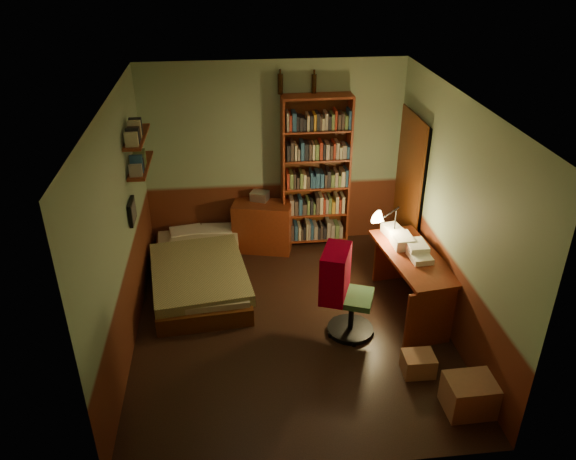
{
  "coord_description": "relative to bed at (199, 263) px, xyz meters",
  "views": [
    {
      "loc": [
        -0.6,
        -5.18,
        4.04
      ],
      "look_at": [
        0.0,
        0.25,
        1.1
      ],
      "focal_mm": 35.0,
      "sensor_mm": 36.0,
      "label": 1
    }
  ],
  "objects": [
    {
      "name": "ceiling",
      "position": [
        1.05,
        -0.97,
        2.31
      ],
      "size": [
        3.5,
        4.0,
        0.02
      ],
      "primitive_type": "cube",
      "color": "silver",
      "rests_on": "wall_back"
    },
    {
      "name": "wall_front",
      "position": [
        1.05,
        -2.98,
        1.0
      ],
      "size": [
        3.5,
        0.02,
        2.6
      ],
      "primitive_type": "cube",
      "color": "gray",
      "rests_on": "ground"
    },
    {
      "name": "doorway",
      "position": [
        2.77,
        0.33,
        0.7
      ],
      "size": [
        0.06,
        0.9,
        2.0
      ],
      "primitive_type": "cube",
      "color": "black",
      "rests_on": "ground"
    },
    {
      "name": "red_jacket",
      "position": [
        1.87,
        -0.97,
        1.1
      ],
      "size": [
        0.33,
        0.52,
        0.58
      ],
      "primitive_type": "cube",
      "rotation": [
        0.0,
        0.0,
        -0.14
      ],
      "color": "#A0001D",
      "rests_on": "office_chair"
    },
    {
      "name": "mini_stereo",
      "position": [
        0.84,
        0.92,
        0.48
      ],
      "size": [
        0.29,
        0.26,
        0.13
      ],
      "primitive_type": "cube",
      "rotation": [
        0.0,
        0.0,
        -0.42
      ],
      "color": "#B2B2B7",
      "rests_on": "dresser"
    },
    {
      "name": "paper_stack",
      "position": [
        2.38,
        -0.32,
        0.5
      ],
      "size": [
        0.25,
        0.3,
        0.11
      ],
      "primitive_type": "cube",
      "rotation": [
        0.0,
        0.0,
        0.21
      ],
      "color": "silver",
      "rests_on": "desk"
    },
    {
      "name": "dresser",
      "position": [
        0.86,
        0.79,
        0.06
      ],
      "size": [
        0.87,
        0.57,
        0.71
      ],
      "primitive_type": "cube",
      "rotation": [
        0.0,
        0.0,
        -0.23
      ],
      "color": "maroon",
      "rests_on": "ground"
    },
    {
      "name": "wall_right",
      "position": [
        2.81,
        -0.97,
        1.0
      ],
      "size": [
        0.02,
        4.0,
        2.6
      ],
      "primitive_type": "cube",
      "color": "gray",
      "rests_on": "ground"
    },
    {
      "name": "bed",
      "position": [
        0.0,
        0.0,
        0.0
      ],
      "size": [
        1.25,
        2.1,
        0.6
      ],
      "primitive_type": "cube",
      "rotation": [
        0.0,
        0.0,
        0.09
      ],
      "color": "olive",
      "rests_on": "ground"
    },
    {
      "name": "bookshelf",
      "position": [
        1.61,
        0.88,
        0.78
      ],
      "size": [
        0.93,
        0.3,
        2.17
      ],
      "primitive_type": "cube",
      "rotation": [
        0.0,
        0.0,
        0.02
      ],
      "color": "maroon",
      "rests_on": "ground"
    },
    {
      "name": "desk",
      "position": [
        2.49,
        -0.83,
        0.07
      ],
      "size": [
        0.75,
        1.45,
        0.74
      ],
      "primitive_type": "cube",
      "rotation": [
        0.0,
        0.0,
        0.13
      ],
      "color": "maroon",
      "rests_on": "ground"
    },
    {
      "name": "framed_picture",
      "position": [
        -0.67,
        -0.37,
        0.95
      ],
      "size": [
        0.04,
        0.32,
        0.26
      ],
      "primitive_type": "cube",
      "color": "black",
      "rests_on": "wall_left"
    },
    {
      "name": "wall_shelf_lower",
      "position": [
        -0.59,
        0.13,
        1.3
      ],
      "size": [
        0.2,
        0.9,
        0.03
      ],
      "primitive_type": "cube",
      "color": "maroon",
      "rests_on": "wall_left"
    },
    {
      "name": "floor",
      "position": [
        1.05,
        -0.97,
        -0.31
      ],
      "size": [
        3.5,
        4.0,
        0.02
      ],
      "primitive_type": "cube",
      "color": "black",
      "rests_on": "ground"
    },
    {
      "name": "bottle_left",
      "position": [
        1.14,
        0.99,
        2.0
      ],
      "size": [
        0.07,
        0.07,
        0.26
      ],
      "primitive_type": "cylinder",
      "rotation": [
        0.0,
        0.0,
        -0.1
      ],
      "color": "black",
      "rests_on": "bookshelf"
    },
    {
      "name": "office_chair",
      "position": [
        1.71,
        -1.19,
        0.25
      ],
      "size": [
        0.69,
        0.65,
        1.11
      ],
      "primitive_type": "cube",
      "rotation": [
        0.0,
        0.0,
        -0.36
      ],
      "color": "#39653C",
      "rests_on": "ground"
    },
    {
      "name": "desk_lamp",
      "position": [
        2.39,
        -0.37,
        0.72
      ],
      "size": [
        0.21,
        0.21,
        0.55
      ],
      "primitive_type": "cone",
      "rotation": [
        0.0,
        0.0,
        -0.39
      ],
      "color": "black",
      "rests_on": "desk"
    },
    {
      "name": "cardboard_box_a",
      "position": [
        2.58,
        -2.45,
        -0.13
      ],
      "size": [
        0.47,
        0.38,
        0.34
      ],
      "primitive_type": "cube",
      "rotation": [
        0.0,
        0.0,
        0.02
      ],
      "color": "#A47657",
      "rests_on": "ground"
    },
    {
      "name": "bottle_right",
      "position": [
        1.58,
        0.99,
        1.99
      ],
      "size": [
        0.08,
        0.08,
        0.24
      ],
      "primitive_type": "cylinder",
      "rotation": [
        0.0,
        0.0,
        0.37
      ],
      "color": "black",
      "rests_on": "bookshelf"
    },
    {
      "name": "wall_shelf_upper",
      "position": [
        -0.59,
        0.13,
        1.65
      ],
      "size": [
        0.2,
        0.9,
        0.03
      ],
      "primitive_type": "cube",
      "color": "maroon",
      "rests_on": "wall_left"
    },
    {
      "name": "wall_back",
      "position": [
        1.05,
        1.04,
        1.0
      ],
      "size": [
        3.5,
        0.02,
        2.6
      ],
      "primitive_type": "cube",
      "color": "gray",
      "rests_on": "ground"
    },
    {
      "name": "wall_left",
      "position": [
        -0.71,
        -0.97,
        1.0
      ],
      "size": [
        0.02,
        4.0,
        2.6
      ],
      "primitive_type": "cube",
      "color": "gray",
      "rests_on": "ground"
    },
    {
      "name": "door_trim",
      "position": [
        2.74,
        0.33,
        0.7
      ],
      "size": [
        0.02,
        0.98,
        2.08
      ],
      "primitive_type": "cube",
      "color": "#49210C",
      "rests_on": "ground"
    },
    {
      "name": "cardboard_box_b",
      "position": [
        2.26,
        -1.92,
        -0.19
      ],
      "size": [
        0.32,
        0.27,
        0.22
      ],
      "primitive_type": "cube",
      "rotation": [
        0.0,
        0.0,
        -0.02
      ],
      "color": "#A47657",
      "rests_on": "ground"
    }
  ]
}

